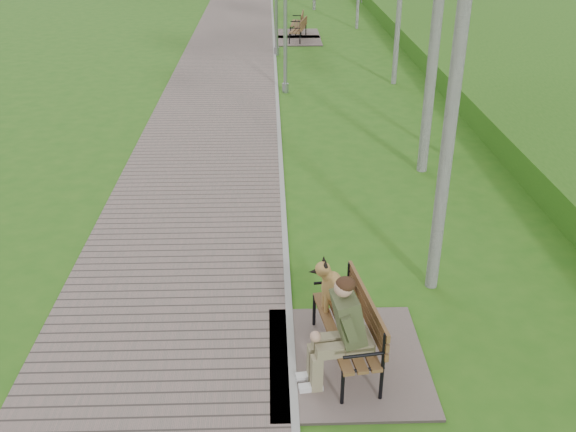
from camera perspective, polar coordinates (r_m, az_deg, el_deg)
name	(u,v)px	position (r m, az deg, el deg)	size (l,w,h in m)	color
ground	(281,175)	(14.06, -0.59, 3.66)	(120.00, 120.00, 0.00)	#2D6518
walkway	(239,11)	(34.89, -4.42, 17.68)	(3.50, 67.00, 0.04)	#74665E
kerb	(272,11)	(34.86, -1.40, 17.74)	(0.10, 67.00, 0.05)	#999993
embankment	(511,15)	(35.56, 19.22, 16.49)	(14.00, 70.00, 1.60)	#44791F
bench_main	(341,332)	(8.35, 4.76, -10.26)	(2.05, 2.28, 1.79)	#74665E
bench_second	(297,29)	(29.01, 0.79, 16.27)	(1.87, 2.07, 1.15)	#74665E
bench_third	(298,36)	(27.56, 0.89, 15.71)	(1.86, 2.07, 1.14)	#74665E
lamp_post_near	(285,14)	(19.66, -0.24, 17.51)	(0.19, 0.19, 5.02)	gray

